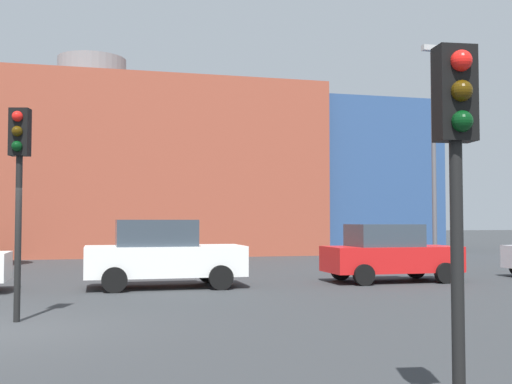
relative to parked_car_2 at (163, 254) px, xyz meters
name	(u,v)px	position (x,y,z in m)	size (l,w,h in m)	color
building_backdrop	(91,173)	(-2.22, 20.48, 3.77)	(40.12, 12.59, 11.53)	#9E4733
parked_car_2	(163,254)	(0.00, 0.00, 0.00)	(4.41, 2.16, 1.91)	white
parked_car_3	(389,253)	(6.97, 0.00, -0.07)	(4.09, 2.01, 1.77)	red
traffic_light_near_right	(457,144)	(1.45, -12.67, 1.64)	(0.38, 0.38, 3.52)	black
traffic_light_island	(19,164)	(-3.23, -5.38, 1.99)	(0.41, 0.40, 4.00)	black
street_lamp	(434,144)	(10.07, 2.63, 3.74)	(0.80, 0.24, 8.31)	#59595E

